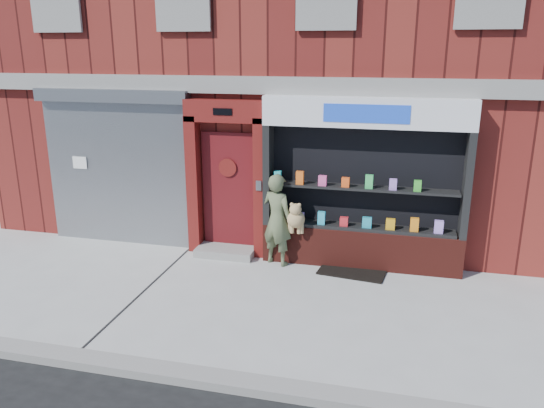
% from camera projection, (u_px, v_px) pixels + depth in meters
% --- Properties ---
extents(ground, '(80.00, 80.00, 0.00)m').
position_uv_depth(ground, '(237.00, 299.00, 8.29)').
color(ground, '#9E9E99').
rests_on(ground, ground).
extents(curb, '(60.00, 0.30, 0.12)m').
position_uv_depth(curb, '(183.00, 375.00, 6.27)').
color(curb, gray).
rests_on(curb, ground).
extents(building, '(12.00, 8.16, 8.00)m').
position_uv_depth(building, '(308.00, 38.00, 12.74)').
color(building, '#5C1815').
rests_on(building, ground).
extents(shutter_bay, '(3.10, 0.30, 3.04)m').
position_uv_depth(shutter_bay, '(117.00, 158.00, 10.28)').
color(shutter_bay, gray).
rests_on(shutter_bay, ground).
extents(red_door_bay, '(1.52, 0.58, 2.90)m').
position_uv_depth(red_door_bay, '(227.00, 179.00, 9.78)').
color(red_door_bay, '#5E1210').
rests_on(red_door_bay, ground).
extents(pharmacy_bay, '(3.50, 0.41, 3.00)m').
position_uv_depth(pharmacy_bay, '(363.00, 192.00, 9.19)').
color(pharmacy_bay, '#561B14').
rests_on(pharmacy_bay, ground).
extents(woman, '(0.87, 0.60, 1.68)m').
position_uv_depth(woman, '(279.00, 219.00, 9.42)').
color(woman, '#545F3F').
rests_on(woman, ground).
extents(doormat, '(1.23, 0.94, 0.03)m').
position_uv_depth(doormat, '(353.00, 270.00, 9.35)').
color(doormat, black).
rests_on(doormat, ground).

